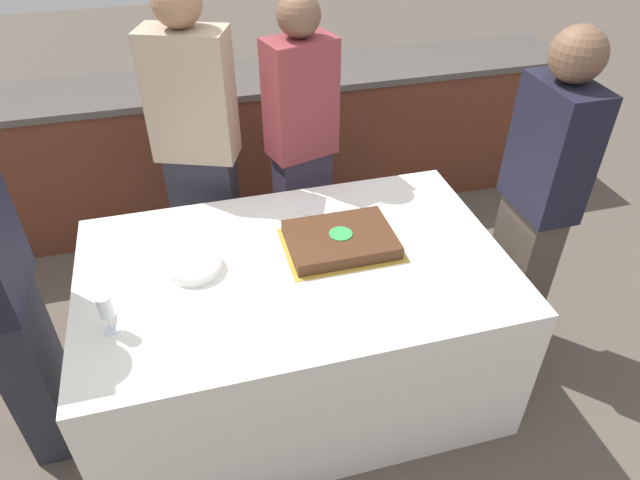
# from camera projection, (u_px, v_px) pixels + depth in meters

# --- Properties ---
(ground_plane) EXTENTS (14.00, 14.00, 0.00)m
(ground_plane) POSITION_uv_depth(u_px,v_px,m) (299.00, 380.00, 2.80)
(ground_plane) COLOR brown
(back_counter) EXTENTS (4.40, 0.58, 0.92)m
(back_counter) POSITION_uv_depth(u_px,v_px,m) (240.00, 145.00, 3.76)
(back_counter) COLOR #5B2D1E
(back_counter) RESTS_ON ground_plane
(dining_table) EXTENTS (1.76, 1.09, 0.75)m
(dining_table) POSITION_uv_depth(u_px,v_px,m) (297.00, 327.00, 2.57)
(dining_table) COLOR white
(dining_table) RESTS_ON ground_plane
(cake) EXTENTS (0.49, 0.37, 0.06)m
(cake) POSITION_uv_depth(u_px,v_px,m) (341.00, 240.00, 2.42)
(cake) COLOR gold
(cake) RESTS_ON dining_table
(plate_stack) EXTENTS (0.22, 0.22, 0.04)m
(plate_stack) POSITION_uv_depth(u_px,v_px,m) (194.00, 265.00, 2.30)
(plate_stack) COLOR white
(plate_stack) RESTS_ON dining_table
(wine_glass) EXTENTS (0.06, 0.06, 0.16)m
(wine_glass) POSITION_uv_depth(u_px,v_px,m) (105.00, 308.00, 1.98)
(wine_glass) COLOR white
(wine_glass) RESTS_ON dining_table
(side_plate_near_cake) EXTENTS (0.20, 0.20, 0.00)m
(side_plate_near_cake) POSITION_uv_depth(u_px,v_px,m) (316.00, 205.00, 2.69)
(side_plate_near_cake) COLOR white
(side_plate_near_cake) RESTS_ON dining_table
(person_cutting_cake) EXTENTS (0.37, 0.28, 1.61)m
(person_cutting_cake) POSITION_uv_depth(u_px,v_px,m) (302.00, 149.00, 2.92)
(person_cutting_cake) COLOR #383347
(person_cutting_cake) RESTS_ON ground_plane
(person_seated_left) EXTENTS (0.20, 0.37, 1.58)m
(person_seated_left) POSITION_uv_depth(u_px,v_px,m) (0.00, 298.00, 2.07)
(person_seated_left) COLOR #282833
(person_seated_left) RESTS_ON ground_plane
(person_seated_right) EXTENTS (0.21, 0.35, 1.62)m
(person_seated_right) POSITION_uv_depth(u_px,v_px,m) (537.00, 203.00, 2.51)
(person_seated_right) COLOR #4C4238
(person_seated_right) RESTS_ON ground_plane
(person_standing_back) EXTENTS (0.43, 0.33, 1.71)m
(person_standing_back) POSITION_uv_depth(u_px,v_px,m) (199.00, 153.00, 2.78)
(person_standing_back) COLOR #282833
(person_standing_back) RESTS_ON ground_plane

